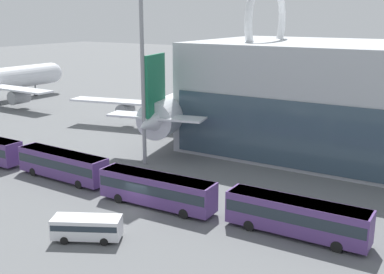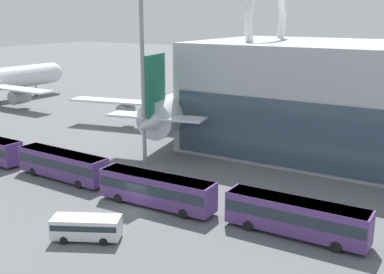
# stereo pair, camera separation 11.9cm
# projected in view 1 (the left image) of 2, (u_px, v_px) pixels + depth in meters

# --- Properties ---
(ground_plane) EXTENTS (440.00, 440.00, 0.00)m
(ground_plane) POSITION_uv_depth(u_px,v_px,m) (133.00, 210.00, 48.20)
(ground_plane) COLOR slate
(airliner_at_gate_far) EXTENTS (45.34, 43.74, 14.01)m
(airliner_at_gate_far) POSITION_uv_depth(u_px,v_px,m) (197.00, 100.00, 79.36)
(airliner_at_gate_far) COLOR silver
(airliner_at_gate_far) RESTS_ON ground_plane
(shuttle_bus_1) EXTENTS (12.80, 3.06, 3.32)m
(shuttle_bus_1) POSITION_uv_depth(u_px,v_px,m) (62.00, 163.00, 56.72)
(shuttle_bus_1) COLOR #56387A
(shuttle_bus_1) RESTS_ON ground_plane
(shuttle_bus_2) EXTENTS (12.79, 3.02, 3.32)m
(shuttle_bus_2) POSITION_uv_depth(u_px,v_px,m) (157.00, 188.00, 48.63)
(shuttle_bus_2) COLOR #56387A
(shuttle_bus_2) RESTS_ON ground_plane
(shuttle_bus_3) EXTENTS (12.75, 2.83, 3.32)m
(shuttle_bus_3) POSITION_uv_depth(u_px,v_px,m) (296.00, 215.00, 42.16)
(shuttle_bus_3) COLOR #56387A
(shuttle_bus_3) RESTS_ON ground_plane
(service_van_foreground) EXTENTS (6.23, 4.67, 2.07)m
(service_van_foreground) POSITION_uv_depth(u_px,v_px,m) (87.00, 226.00, 41.60)
(service_van_foreground) COLOR silver
(service_van_foreground) RESTS_ON ground_plane
(floodlight_mast) EXTENTS (2.30, 2.30, 25.85)m
(floodlight_mast) POSITION_uv_depth(u_px,v_px,m) (142.00, 33.00, 59.01)
(floodlight_mast) COLOR gray
(floodlight_mast) RESTS_ON ground_plane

